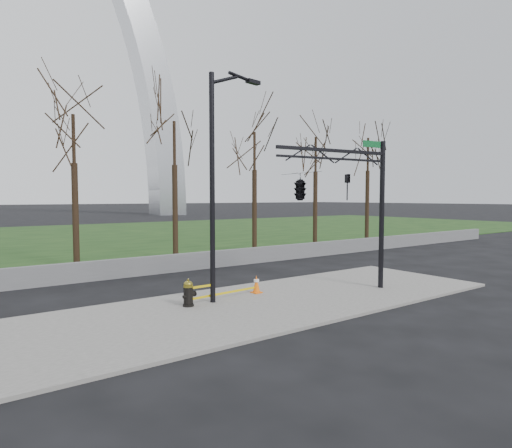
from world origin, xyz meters
TOP-DOWN VIEW (x-y plane):
  - ground at (0.00, 0.00)m, footprint 500.00×500.00m
  - sidewalk at (0.00, 0.00)m, footprint 18.00×6.00m
  - grass_strip at (0.00, 30.00)m, footprint 120.00×40.00m
  - guardrail at (0.00, 8.00)m, footprint 60.00×0.30m
  - gateway_arch at (0.00, 75.00)m, footprint 66.00×6.00m
  - tree_row at (-1.06, 12.00)m, footprint 43.88×4.00m
  - fire_hydrant at (-2.88, 1.03)m, footprint 0.58×0.37m
  - traffic_cone at (0.17, 1.33)m, footprint 0.38×0.38m
  - street_light at (-1.70, 1.08)m, footprint 2.38×0.58m
  - traffic_signal_mast at (1.64, -0.44)m, footprint 5.07×2.53m
  - caution_tape at (-1.61, 1.14)m, footprint 3.06×0.31m

SIDE VIEW (x-z plane):
  - ground at x=0.00m, z-range 0.00..0.00m
  - grass_strip at x=0.00m, z-range 0.00..0.06m
  - sidewalk at x=0.00m, z-range 0.00..0.10m
  - caution_tape at x=-1.61m, z-range 0.18..0.64m
  - traffic_cone at x=0.17m, z-range 0.10..0.78m
  - guardrail at x=0.00m, z-range 0.00..0.90m
  - fire_hydrant at x=-2.88m, z-range 0.06..0.99m
  - traffic_signal_mast at x=1.64m, z-range 1.15..7.15m
  - street_light at x=-1.70m, z-range 0.59..8.80m
  - tree_row at x=-1.06m, z-range 0.00..9.73m
  - gateway_arch at x=0.00m, z-range 0.00..65.00m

